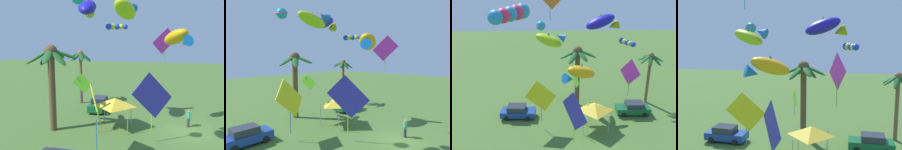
# 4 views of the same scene
# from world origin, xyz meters

# --- Properties ---
(ground_plane) EXTENTS (120.00, 120.00, 0.00)m
(ground_plane) POSITION_xyz_m (0.00, 0.00, 0.00)
(ground_plane) COLOR #476B2D
(palm_tree_0) EXTENTS (3.20, 3.21, 6.72)m
(palm_tree_0) POSITION_xyz_m (7.22, 12.31, 5.05)
(palm_tree_0) COLOR brown
(palm_tree_0) RESTS_ON ground
(palm_tree_1) EXTENTS (4.54, 4.29, 7.65)m
(palm_tree_1) POSITION_xyz_m (-1.78, 11.87, 5.58)
(palm_tree_1) COLOR brown
(palm_tree_1) RESTS_ON ground
(parked_car_1) EXTENTS (3.92, 1.79, 1.51)m
(parked_car_1) POSITION_xyz_m (4.70, 9.29, 0.75)
(parked_car_1) COLOR #145B2D
(parked_car_1) RESTS_ON ground
(spectator_0) EXTENTS (0.43, 0.43, 1.59)m
(spectator_0) POSITION_xyz_m (1.25, -0.07, 0.81)
(spectator_0) COLOR #38383D
(spectator_0) RESTS_ON ground
(festival_tent) EXTENTS (2.86, 2.86, 2.85)m
(festival_tent) POSITION_xyz_m (-0.33, 6.53, 2.47)
(festival_tent) COLOR #9E9EA3
(festival_tent) RESTS_ON ground
(kite_fish_1) EXTENTS (3.18, 2.47, 1.72)m
(kite_fish_1) POSITION_xyz_m (-2.50, 1.52, 8.23)
(kite_fish_1) COLOR #F0A410
(kite_tube_2) EXTENTS (1.23, 2.10, 0.60)m
(kite_tube_2) POSITION_xyz_m (2.57, 7.00, 9.29)
(kite_tube_2) COLOR blue
(kite_diamond_3) EXTENTS (2.08, 3.04, 5.06)m
(kite_diamond_3) POSITION_xyz_m (-2.74, 3.20, 3.75)
(kite_diamond_3) COLOR #362EB5
(kite_diamond_4) EXTENTS (3.25, 1.01, 4.64)m
(kite_diamond_4) POSITION_xyz_m (-6.01, 6.80, 3.62)
(kite_diamond_4) COLOR yellow
(kite_fish_6) EXTENTS (3.08, 1.78, 1.70)m
(kite_fish_6) POSITION_xyz_m (-4.84, 5.02, 10.08)
(kite_fish_6) COLOR #A1D017
(kite_diamond_8) EXTENTS (0.62, 1.57, 2.33)m
(kite_diamond_8) POSITION_xyz_m (-2.15, 8.99, 4.42)
(kite_diamond_8) COLOR #67D727
(kite_diamond_9) EXTENTS (1.09, 2.20, 3.37)m
(kite_diamond_9) POSITION_xyz_m (1.72, 2.31, 7.88)
(kite_diamond_9) COLOR #DC2ECC
(kite_fish_10) EXTENTS (3.96, 2.19, 2.20)m
(kite_fish_10) POSITION_xyz_m (0.47, 9.23, 10.89)
(kite_fish_10) COLOR #1C18B3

